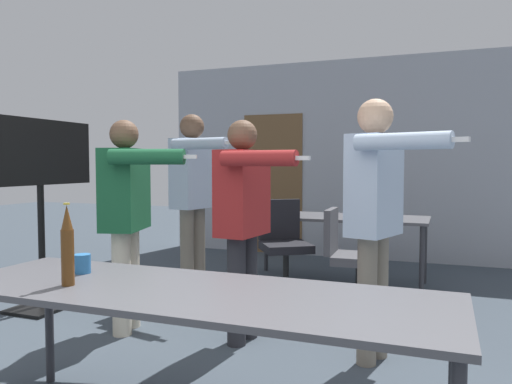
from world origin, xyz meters
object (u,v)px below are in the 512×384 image
(office_chair_side_rolled, at_px, (351,261))
(person_far_watching, at_px, (376,203))
(beer_bottle, at_px, (67,247))
(drink_cup, at_px, (82,264))
(person_near_casual, at_px, (194,186))
(person_center_tall, at_px, (244,210))
(tv_screen, at_px, (40,185))
(person_left_plaid, at_px, (127,206))
(office_chair_mid_tucked, at_px, (284,250))

(office_chair_side_rolled, bearing_deg, person_far_watching, 15.08)
(beer_bottle, height_order, drink_cup, beer_bottle)
(person_near_casual, distance_m, office_chair_side_rolled, 1.70)
(person_far_watching, xyz_separation_m, drink_cup, (-1.35, -1.26, -0.26))
(person_center_tall, distance_m, office_chair_side_rolled, 1.46)
(office_chair_side_rolled, bearing_deg, drink_cup, -23.12)
(beer_bottle, xyz_separation_m, drink_cup, (-0.12, 0.24, -0.13))
(tv_screen, xyz_separation_m, person_near_casual, (1.07, 0.92, -0.03))
(person_center_tall, xyz_separation_m, person_far_watching, (0.96, -0.03, 0.08))
(person_far_watching, relative_size, person_near_casual, 0.96)
(person_center_tall, relative_size, person_far_watching, 0.94)
(person_center_tall, height_order, person_far_watching, person_far_watching)
(person_left_plaid, bearing_deg, tv_screen, -116.89)
(tv_screen, height_order, office_chair_mid_tucked, tv_screen)
(office_chair_side_rolled, xyz_separation_m, beer_bottle, (-0.84, -2.75, 0.52))
(person_left_plaid, bearing_deg, drink_cup, 10.33)
(person_center_tall, distance_m, person_far_watching, 0.96)
(person_center_tall, distance_m, beer_bottle, 1.55)
(person_center_tall, bearing_deg, tv_screen, -87.08)
(person_far_watching, xyz_separation_m, person_left_plaid, (-1.91, -0.08, -0.07))
(tv_screen, bearing_deg, person_left_plaid, -101.93)
(person_near_casual, xyz_separation_m, beer_bottle, (0.70, -2.57, -0.17))
(tv_screen, height_order, drink_cup, tv_screen)
(person_near_casual, bearing_deg, office_chair_side_rolled, 107.05)
(person_far_watching, height_order, office_chair_side_rolled, person_far_watching)
(person_left_plaid, height_order, person_near_casual, person_near_casual)
(person_center_tall, height_order, drink_cup, person_center_tall)
(person_center_tall, xyz_separation_m, person_near_casual, (-0.97, 1.04, 0.12))
(tv_screen, distance_m, person_left_plaid, 1.13)
(office_chair_mid_tucked, height_order, office_chair_side_rolled, office_chair_mid_tucked)
(tv_screen, xyz_separation_m, office_chair_mid_tucked, (1.91, 1.28, -0.68))
(person_left_plaid, bearing_deg, person_near_casual, 166.33)
(person_center_tall, height_order, person_near_casual, person_near_casual)
(person_center_tall, bearing_deg, person_left_plaid, -76.99)
(drink_cup, bearing_deg, office_chair_mid_tucked, 84.59)
(tv_screen, bearing_deg, drink_cup, -130.44)
(drink_cup, bearing_deg, tv_screen, 139.56)
(person_far_watching, distance_m, person_left_plaid, 1.91)
(drink_cup, bearing_deg, person_near_casual, 104.02)
(office_chair_side_rolled, bearing_deg, tv_screen, -69.30)
(office_chair_side_rolled, distance_m, beer_bottle, 2.92)
(person_center_tall, relative_size, person_left_plaid, 0.99)
(person_far_watching, relative_size, drink_cup, 17.53)
(person_near_casual, relative_size, office_chair_mid_tucked, 1.91)
(person_left_plaid, distance_m, person_near_casual, 1.16)
(tv_screen, height_order, person_left_plaid, tv_screen)
(tv_screen, xyz_separation_m, person_center_tall, (2.04, -0.12, -0.14))
(person_center_tall, bearing_deg, person_far_watching, 94.50)
(person_far_watching, xyz_separation_m, beer_bottle, (-1.23, -1.50, -0.13))
(office_chair_mid_tucked, bearing_deg, person_left_plaid, 28.08)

